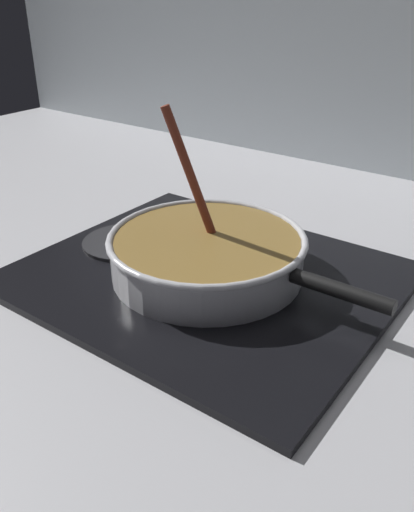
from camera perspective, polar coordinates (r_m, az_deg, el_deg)
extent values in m
cube|color=#B7B7BC|center=(0.83, -8.27, -5.46)|extent=(2.40, 1.60, 0.04)
cube|color=silver|center=(1.38, 15.62, 20.24)|extent=(2.40, 0.02, 0.55)
cube|color=black|center=(0.85, 0.00, -2.21)|extent=(0.56, 0.48, 0.01)
torus|color=#592D0C|center=(0.85, 0.00, -1.62)|extent=(0.20, 0.20, 0.01)
cylinder|color=#262628|center=(0.95, -8.86, 1.49)|extent=(0.15, 0.15, 0.01)
cylinder|color=silver|center=(0.83, 0.00, 0.00)|extent=(0.30, 0.30, 0.06)
cylinder|color=olive|center=(0.83, 0.00, 0.24)|extent=(0.29, 0.29, 0.06)
torus|color=silver|center=(0.82, 0.00, 1.93)|extent=(0.31, 0.31, 0.01)
cylinder|color=black|center=(0.73, 14.14, -3.64)|extent=(0.14, 0.02, 0.02)
cylinder|color=beige|center=(0.80, 0.05, 0.45)|extent=(0.03, 0.03, 0.01)
cylinder|color=#E5CC7A|center=(0.88, 0.26, 3.05)|extent=(0.04, 0.04, 0.01)
cylinder|color=#E5CC7A|center=(0.86, -2.18, 2.60)|extent=(0.03, 0.03, 0.01)
cylinder|color=beige|center=(0.90, 4.94, 3.61)|extent=(0.03, 0.03, 0.01)
cylinder|color=beige|center=(0.87, 5.54, 2.55)|extent=(0.03, 0.03, 0.01)
cylinder|color=#EDD88C|center=(0.76, -0.95, -0.96)|extent=(0.03, 0.03, 0.01)
cylinder|color=#EDD88C|center=(0.83, -0.86, 1.67)|extent=(0.03, 0.03, 0.01)
cylinder|color=maroon|center=(0.81, -1.70, 8.43)|extent=(0.08, 0.05, 0.21)
cube|color=brown|center=(0.84, 0.86, 1.59)|extent=(0.05, 0.05, 0.01)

